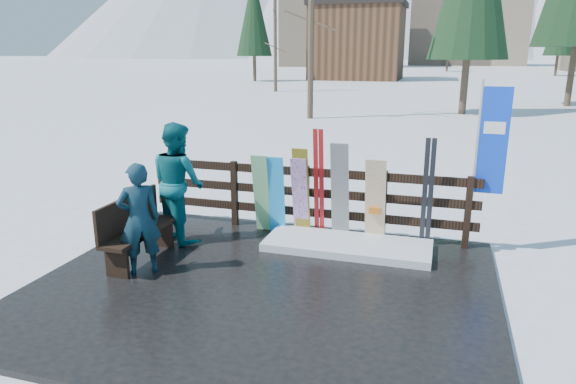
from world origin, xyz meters
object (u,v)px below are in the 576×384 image
(snowboard_3, at_px, (300,197))
(rental_flag, at_px, (489,147))
(bench, at_px, (136,227))
(snowboard_4, at_px, (340,192))
(person_front, at_px, (139,219))
(snowboard_0, at_px, (276,195))
(snowboard_1, at_px, (261,193))
(snowboard_2, at_px, (302,192))
(snowboard_5, at_px, (375,201))
(person_back, at_px, (178,182))

(snowboard_3, bearing_deg, rental_flag, 5.42)
(bench, relative_size, rental_flag, 0.58)
(bench, distance_m, snowboard_4, 3.19)
(rental_flag, bearing_deg, person_front, -152.69)
(snowboard_0, relative_size, snowboard_1, 0.98)
(snowboard_0, xyz_separation_m, rental_flag, (3.26, 0.27, 0.94))
(bench, distance_m, snowboard_2, 2.67)
(snowboard_5, height_order, rental_flag, rental_flag)
(bench, xyz_separation_m, snowboard_1, (1.33, 1.72, 0.16))
(person_back, bearing_deg, snowboard_2, -127.08)
(snowboard_0, distance_m, snowboard_3, 0.41)
(bench, bearing_deg, snowboard_5, 27.95)
(snowboard_0, height_order, person_back, person_back)
(rental_flag, xyz_separation_m, person_front, (-4.55, -2.35, -0.82))
(snowboard_2, height_order, rental_flag, rental_flag)
(snowboard_2, relative_size, person_front, 0.98)
(snowboard_0, bearing_deg, person_back, -152.74)
(snowboard_1, bearing_deg, snowboard_3, 0.00)
(snowboard_0, height_order, rental_flag, rental_flag)
(snowboard_5, bearing_deg, person_front, -144.68)
(snowboard_2, distance_m, snowboard_4, 0.64)
(snowboard_5, xyz_separation_m, person_back, (-3.06, -0.73, 0.27))
(snowboard_5, height_order, person_back, person_back)
(snowboard_2, distance_m, person_front, 2.70)
(snowboard_3, relative_size, snowboard_5, 0.97)
(snowboard_5, distance_m, rental_flag, 1.87)
(bench, height_order, snowboard_1, snowboard_1)
(snowboard_0, relative_size, person_back, 0.69)
(snowboard_1, bearing_deg, snowboard_5, 0.00)
(snowboard_5, bearing_deg, snowboard_1, -180.00)
(snowboard_2, distance_m, person_back, 2.00)
(snowboard_4, bearing_deg, snowboard_5, 0.00)
(snowboard_2, distance_m, snowboard_5, 1.21)
(snowboard_0, bearing_deg, snowboard_3, 0.00)
(snowboard_1, bearing_deg, snowboard_4, 0.00)
(snowboard_3, bearing_deg, snowboard_2, -0.00)
(rental_flag, distance_m, person_front, 5.18)
(bench, height_order, snowboard_5, snowboard_5)
(person_front, bearing_deg, snowboard_3, -168.63)
(snowboard_1, bearing_deg, snowboard_2, -0.00)
(snowboard_3, distance_m, snowboard_5, 1.23)
(snowboard_2, xyz_separation_m, snowboard_5, (1.21, 0.00, -0.05))
(bench, relative_size, snowboard_5, 1.05)
(rental_flag, bearing_deg, snowboard_1, -175.62)
(snowboard_0, xyz_separation_m, person_front, (-1.29, -2.08, 0.12))
(bench, xyz_separation_m, snowboard_3, (2.01, 1.72, 0.16))
(rental_flag, relative_size, person_back, 1.35)
(snowboard_0, relative_size, snowboard_2, 0.88)
(snowboard_3, bearing_deg, person_back, -158.24)
(snowboard_0, height_order, snowboard_5, snowboard_5)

